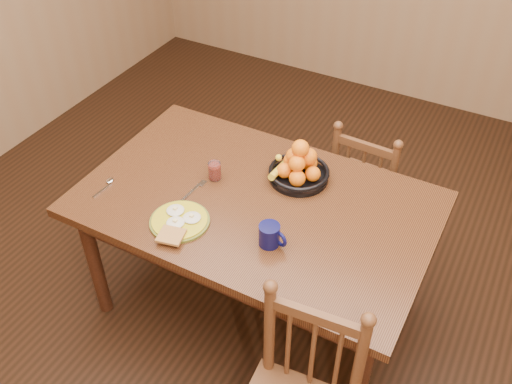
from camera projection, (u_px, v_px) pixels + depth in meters
The scene contains 9 objects.
room at pixel (256, 84), 2.21m from camera, with size 4.52×5.02×2.72m.
dining_table at pixel (256, 214), 2.65m from camera, with size 1.60×1.00×0.75m.
chair_far at pixel (367, 188), 3.18m from camera, with size 0.40×0.39×0.85m.
breakfast_plate at pixel (179, 221), 2.47m from camera, with size 0.26×0.30×0.04m.
fork at pixel (194, 190), 2.65m from camera, with size 0.04×0.18×0.00m.
spoon at pixel (107, 184), 2.68m from camera, with size 0.04×0.16×0.01m.
coffee_mug at pixel (270, 235), 2.35m from camera, with size 0.13×0.09×0.10m.
juice_glass at pixel (215, 171), 2.69m from camera, with size 0.06×0.06×0.09m.
fruit_bowl at pixel (299, 168), 2.67m from camera, with size 0.29×0.29×0.22m.
Camera 1 is at (0.93, -1.71, 2.47)m, focal length 40.00 mm.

